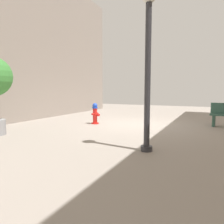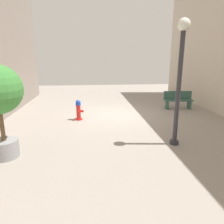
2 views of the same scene
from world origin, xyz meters
The scene contains 4 objects.
ground_plane centered at (0.00, 0.00, 0.00)m, with size 23.40×23.40×0.00m, color gray.
fire_hydrant centered at (1.72, 0.62, 0.45)m, with size 0.39×0.42×0.91m.
bench_near centered at (-3.55, -0.94, 0.49)m, with size 1.55×0.57×0.95m.
street_lamp centered at (-1.48, 3.65, 2.34)m, with size 0.36×0.36×3.76m.
Camera 2 is at (1.14, 9.50, 2.67)m, focal length 32.65 mm.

